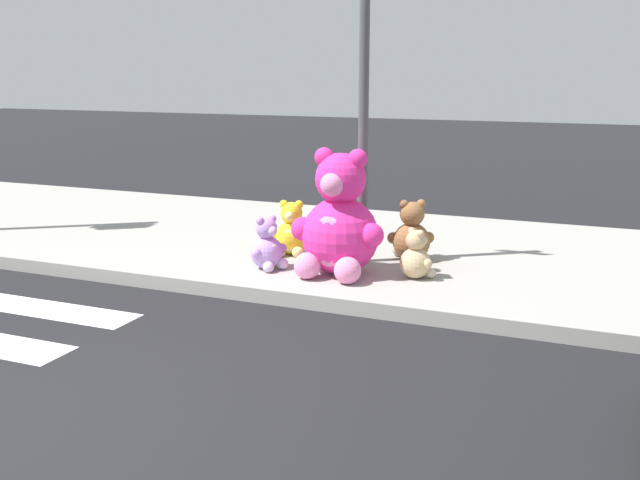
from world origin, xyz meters
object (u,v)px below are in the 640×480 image
plush_brown (411,235)px  plush_tan (417,258)px  plush_pink_large (339,225)px  plush_yellow (291,233)px  plush_lavender (268,248)px  sign_pole (364,108)px

plush_brown → plush_tan: (0.26, -0.72, -0.07)m
plush_pink_large → plush_tan: 0.87m
plush_yellow → plush_brown: (1.34, 0.31, 0.02)m
plush_tan → plush_lavender: bearing=-170.5°
sign_pole → plush_pink_large: bearing=-94.6°
plush_tan → plush_lavender: size_ratio=0.90×
plush_tan → plush_lavender: (-1.57, -0.26, 0.02)m
plush_pink_large → plush_tan: plush_pink_large is taller
plush_yellow → plush_tan: size_ratio=1.22×
sign_pole → plush_yellow: (-0.86, -0.02, -1.44)m
plush_pink_large → plush_brown: 1.06m
plush_tan → plush_pink_large: bearing=-167.9°
plush_yellow → plush_lavender: size_ratio=1.10×
sign_pole → plush_lavender: 1.82m
plush_yellow → plush_pink_large: bearing=-35.2°
sign_pole → plush_brown: sign_pole is taller
sign_pole → plush_lavender: sign_pole is taller
plush_brown → plush_lavender: (-1.31, -0.98, -0.05)m
plush_pink_large → plush_tan: (0.79, 0.17, -0.32)m
plush_pink_large → plush_yellow: size_ratio=2.07×
plush_yellow → plush_tan: plush_yellow is taller
sign_pole → plush_tan: size_ratio=6.14×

